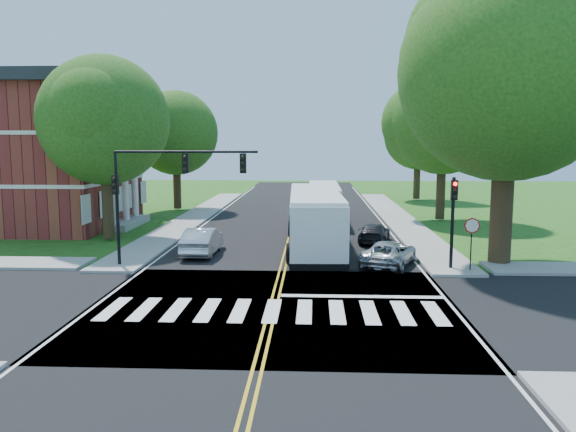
# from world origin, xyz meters

# --- Properties ---
(ground) EXTENTS (140.00, 140.00, 0.00)m
(ground) POSITION_xyz_m (0.00, 0.00, 0.00)
(ground) COLOR #224E13
(ground) RESTS_ON ground
(road) EXTENTS (14.00, 96.00, 0.01)m
(road) POSITION_xyz_m (0.00, 18.00, 0.01)
(road) COLOR black
(road) RESTS_ON ground
(cross_road) EXTENTS (60.00, 12.00, 0.01)m
(cross_road) POSITION_xyz_m (0.00, 0.00, 0.01)
(cross_road) COLOR black
(cross_road) RESTS_ON ground
(center_line) EXTENTS (0.36, 70.00, 0.01)m
(center_line) POSITION_xyz_m (0.00, 22.00, 0.01)
(center_line) COLOR gold
(center_line) RESTS_ON road
(edge_line_w) EXTENTS (0.12, 70.00, 0.01)m
(edge_line_w) POSITION_xyz_m (-6.80, 22.00, 0.01)
(edge_line_w) COLOR silver
(edge_line_w) RESTS_ON road
(edge_line_e) EXTENTS (0.12, 70.00, 0.01)m
(edge_line_e) POSITION_xyz_m (6.80, 22.00, 0.01)
(edge_line_e) COLOR silver
(edge_line_e) RESTS_ON road
(crosswalk) EXTENTS (12.60, 3.00, 0.01)m
(crosswalk) POSITION_xyz_m (0.00, -0.50, 0.02)
(crosswalk) COLOR silver
(crosswalk) RESTS_ON road
(stop_bar) EXTENTS (6.60, 0.40, 0.01)m
(stop_bar) POSITION_xyz_m (3.50, 1.60, 0.02)
(stop_bar) COLOR silver
(stop_bar) RESTS_ON road
(sidewalk_nw) EXTENTS (2.60, 40.00, 0.15)m
(sidewalk_nw) POSITION_xyz_m (-8.30, 25.00, 0.07)
(sidewalk_nw) COLOR gray
(sidewalk_nw) RESTS_ON ground
(sidewalk_ne) EXTENTS (2.60, 40.00, 0.15)m
(sidewalk_ne) POSITION_xyz_m (8.30, 25.00, 0.07)
(sidewalk_ne) COLOR gray
(sidewalk_ne) RESTS_ON ground
(tree_ne_big) EXTENTS (10.80, 10.80, 14.91)m
(tree_ne_big) POSITION_xyz_m (11.00, 8.00, 9.62)
(tree_ne_big) COLOR #352115
(tree_ne_big) RESTS_ON ground
(tree_west_near) EXTENTS (8.00, 8.00, 11.40)m
(tree_west_near) POSITION_xyz_m (-11.50, 14.00, 7.53)
(tree_west_near) COLOR #352115
(tree_west_near) RESTS_ON ground
(tree_west_far) EXTENTS (7.60, 7.60, 10.67)m
(tree_west_far) POSITION_xyz_m (-11.00, 30.00, 7.00)
(tree_west_far) COLOR #352115
(tree_west_far) RESTS_ON ground
(tree_east_mid) EXTENTS (8.40, 8.40, 11.93)m
(tree_east_mid) POSITION_xyz_m (11.50, 24.00, 7.86)
(tree_east_mid) COLOR #352115
(tree_east_mid) RESTS_ON ground
(tree_east_far) EXTENTS (7.20, 7.20, 10.34)m
(tree_east_far) POSITION_xyz_m (12.50, 40.00, 6.86)
(tree_east_far) COLOR #352115
(tree_east_far) RESTS_ON ground
(signal_nw) EXTENTS (7.15, 0.46, 5.66)m
(signal_nw) POSITION_xyz_m (-5.86, 6.43, 4.38)
(signal_nw) COLOR black
(signal_nw) RESTS_ON ground
(signal_ne) EXTENTS (0.30, 0.46, 4.40)m
(signal_ne) POSITION_xyz_m (8.20, 6.44, 2.96)
(signal_ne) COLOR black
(signal_ne) RESTS_ON ground
(stop_sign) EXTENTS (0.76, 0.08, 2.53)m
(stop_sign) POSITION_xyz_m (9.00, 5.98, 2.03)
(stop_sign) COLOR black
(stop_sign) RESTS_ON ground
(bus_lead) EXTENTS (3.51, 13.14, 3.38)m
(bus_lead) POSITION_xyz_m (1.57, 11.71, 1.80)
(bus_lead) COLOR silver
(bus_lead) RESTS_ON road
(bus_follow) EXTENTS (2.72, 11.02, 2.84)m
(bus_follow) POSITION_xyz_m (2.29, 23.44, 1.51)
(bus_follow) COLOR silver
(bus_follow) RESTS_ON road
(hatchback) EXTENTS (1.64, 4.59, 1.51)m
(hatchback) POSITION_xyz_m (-4.66, 9.79, 0.77)
(hatchback) COLOR silver
(hatchback) RESTS_ON road
(suv) EXTENTS (3.59, 5.00, 1.27)m
(suv) POSITION_xyz_m (5.32, 7.39, 0.64)
(suv) COLOR silver
(suv) RESTS_ON road
(dark_sedan) EXTENTS (2.51, 4.34, 1.18)m
(dark_sedan) POSITION_xyz_m (5.28, 14.01, 0.60)
(dark_sedan) COLOR black
(dark_sedan) RESTS_ON road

